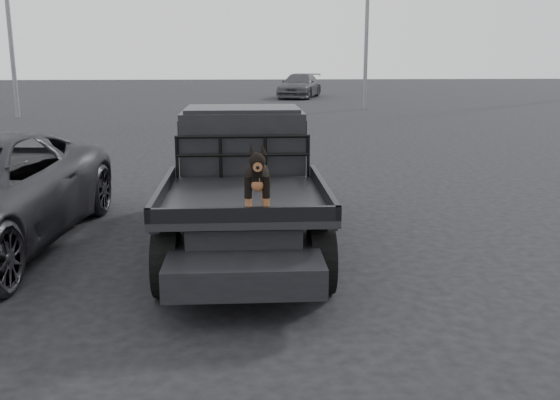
{
  "coord_description": "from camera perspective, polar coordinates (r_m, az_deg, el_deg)",
  "views": [
    {
      "loc": [
        0.73,
        -6.19,
        2.54
      ],
      "look_at": [
        1.08,
        -0.4,
        1.18
      ],
      "focal_mm": 40.0,
      "sensor_mm": 36.0,
      "label": 1
    }
  ],
  "objects": [
    {
      "name": "ground",
      "position": [
        6.73,
        -9.53,
        -9.17
      ],
      "size": [
        120.0,
        120.0,
        0.0
      ],
      "primitive_type": "plane",
      "color": "black",
      "rests_on": "ground"
    },
    {
      "name": "flatbed_ute",
      "position": [
        8.35,
        -3.33,
        -1.26
      ],
      "size": [
        2.0,
        5.4,
        0.92
      ],
      "primitive_type": null,
      "color": "black",
      "rests_on": "ground"
    },
    {
      "name": "ute_cab",
      "position": [
        9.11,
        -3.43,
        5.72
      ],
      "size": [
        1.72,
        1.3,
        0.88
      ],
      "primitive_type": null,
      "color": "black",
      "rests_on": "flatbed_ute"
    },
    {
      "name": "headache_rack",
      "position": [
        8.39,
        -3.4,
        3.94
      ],
      "size": [
        1.8,
        0.08,
        0.55
      ],
      "primitive_type": null,
      "color": "black",
      "rests_on": "flatbed_ute"
    },
    {
      "name": "dog",
      "position": [
        6.32,
        -2.15,
        1.79
      ],
      "size": [
        0.32,
        0.6,
        0.74
      ],
      "primitive_type": null,
      "color": "black",
      "rests_on": "flatbed_ute"
    },
    {
      "name": "distant_car_b",
      "position": [
        38.0,
        1.81,
        10.4
      ],
      "size": [
        3.33,
        5.24,
        1.41
      ],
      "primitive_type": "imported",
      "rotation": [
        0.0,
        0.0,
        -0.3
      ],
      "color": "#424247",
      "rests_on": "ground"
    }
  ]
}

